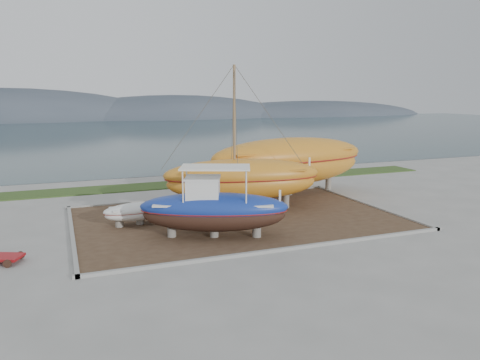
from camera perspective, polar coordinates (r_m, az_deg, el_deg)
name	(u,v)px	position (r m, az deg, el deg)	size (l,w,h in m)	color
ground	(266,238)	(23.83, 3.15, -7.08)	(140.00, 140.00, 0.00)	gray
dirt_patch	(237,218)	(27.36, -0.33, -4.69)	(18.00, 12.00, 0.06)	#422D1E
curb_frame	(237,218)	(27.35, -0.33, -4.60)	(18.60, 12.60, 0.15)	gray
grass_strip	(186,184)	(38.05, -6.56, -0.44)	(44.00, 3.00, 0.08)	#284219
sea	(111,133)	(91.44, -15.41, 5.54)	(260.00, 100.00, 0.04)	#1C3439
mountain_ridge	(91,119)	(146.15, -17.75, 7.10)	(200.00, 36.00, 20.00)	#333D49
blue_caique	(214,202)	(23.38, -3.21, -2.71)	(7.45, 2.33, 3.59)	navy
white_dinghy	(140,214)	(26.47, -12.10, -4.03)	(3.99, 1.50, 1.20)	silver
orange_sailboat	(242,139)	(28.60, 0.29, 5.03)	(9.72, 2.86, 8.82)	#BE751D
orange_bare_hull	(289,167)	(33.39, 6.03, 1.55)	(12.14, 3.64, 3.98)	#BE751D
red_trailer	(3,259)	(22.79, -26.90, -8.62)	(2.30, 1.15, 0.33)	maroon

